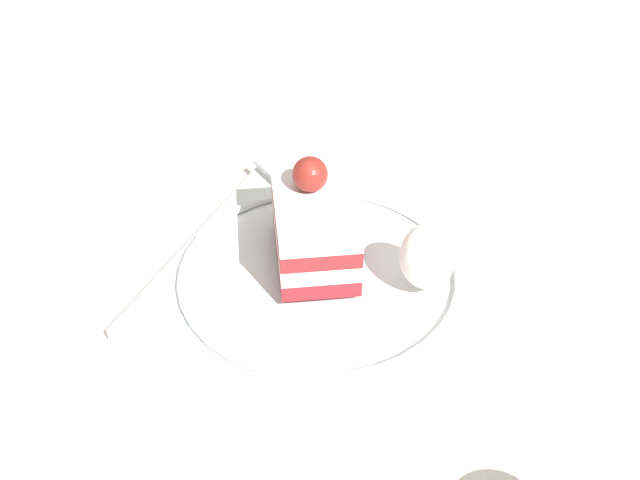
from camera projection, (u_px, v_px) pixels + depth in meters
The scene contains 5 objects.
ground_plane at pixel (318, 271), 0.65m from camera, with size 2.40×2.40×0.00m, color silver.
dessert_plate at pixel (320, 278), 0.62m from camera, with size 0.30×0.30×0.02m.
cake_slice at pixel (314, 224), 0.61m from camera, with size 0.12×0.13×0.09m.
whipped_cream_dollop at pixel (428, 256), 0.58m from camera, with size 0.05×0.05×0.06m, color white.
fork at pixel (292, 193), 0.70m from camera, with size 0.12×0.05×0.00m.
Camera 1 is at (-0.29, 0.39, 0.43)m, focal length 41.32 mm.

